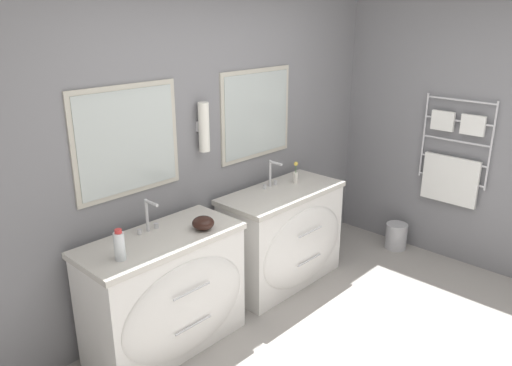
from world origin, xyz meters
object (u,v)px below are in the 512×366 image
(amenity_bowl, at_px, (203,223))
(vanity_left, at_px, (167,294))
(flower_vase, at_px, (296,174))
(vanity_right, at_px, (284,237))
(waste_bin, at_px, (396,236))
(toiletry_bottle, at_px, (120,246))

(amenity_bowl, bearing_deg, vanity_left, 164.16)
(vanity_left, xyz_separation_m, flower_vase, (1.51, 0.08, 0.51))
(vanity_right, xyz_separation_m, waste_bin, (1.30, -0.41, -0.30))
(waste_bin, bearing_deg, vanity_right, 162.62)
(vanity_left, distance_m, waste_bin, 2.62)
(vanity_right, distance_m, amenity_bowl, 1.10)
(toiletry_bottle, height_order, waste_bin, toiletry_bottle)
(amenity_bowl, bearing_deg, vanity_right, 4.71)
(vanity_left, height_order, waste_bin, vanity_left)
(vanity_right, bearing_deg, toiletry_bottle, -178.13)
(vanity_left, height_order, vanity_right, same)
(vanity_left, xyz_separation_m, vanity_right, (1.27, 0.00, 0.00))
(toiletry_bottle, bearing_deg, vanity_right, 1.87)
(flower_vase, bearing_deg, waste_bin, -24.52)
(flower_vase, xyz_separation_m, waste_bin, (1.07, -0.49, -0.81))
(waste_bin, bearing_deg, vanity_left, 171.02)
(vanity_left, distance_m, flower_vase, 1.59)
(vanity_left, bearing_deg, vanity_right, 0.00)
(amenity_bowl, distance_m, waste_bin, 2.44)
(toiletry_bottle, distance_m, amenity_bowl, 0.65)
(vanity_right, xyz_separation_m, amenity_bowl, (-0.99, -0.08, 0.48))
(toiletry_bottle, xyz_separation_m, flower_vase, (1.87, 0.13, -0.02))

